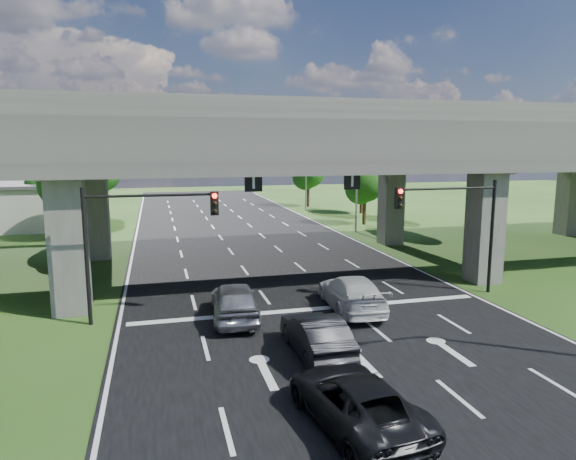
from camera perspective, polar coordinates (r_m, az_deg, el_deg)
name	(u,v)px	position (r m, az deg, el deg)	size (l,w,h in m)	color
ground	(337,336)	(21.68, 5.50, -11.60)	(160.00, 160.00, 0.00)	#244014
road	(280,276)	(30.81, -0.89, -5.17)	(18.00, 120.00, 0.03)	black
overpass	(272,143)	(31.78, -1.80, 9.67)	(80.00, 15.00, 10.00)	#3E3B38
signal_right	(457,216)	(27.55, 18.23, 1.48)	(5.76, 0.54, 6.00)	black
signal_left	(138,228)	(23.22, -16.34, 0.18)	(5.76, 0.54, 6.00)	black
streetlight_far	(353,167)	(46.31, 7.22, 6.93)	(3.38, 0.25, 10.00)	gray
streetlight_beyond	(303,162)	(61.46, 1.65, 7.58)	(3.38, 0.25, 10.00)	gray
tree_left_near	(67,182)	(45.62, -23.34, 4.92)	(4.50, 4.50, 7.80)	black
tree_left_mid	(47,184)	(54.03, -25.19, 4.68)	(3.91, 3.90, 6.76)	black
tree_left_far	(100,169)	(61.33, -20.21, 6.35)	(4.80, 4.80, 8.32)	black
tree_right_near	(365,179)	(51.20, 8.60, 5.61)	(4.20, 4.20, 7.28)	black
tree_right_mid	(362,177)	(59.74, 8.24, 5.83)	(3.91, 3.90, 6.76)	black
tree_right_far	(309,169)	(65.88, 2.31, 6.80)	(4.50, 4.50, 7.80)	black
car_silver	(235,301)	(23.26, -5.94, -7.84)	(2.02, 5.01, 1.71)	#94969B
car_dark	(316,335)	(19.44, 3.15, -11.57)	(1.63, 4.68, 1.54)	black
car_white	(352,293)	(24.68, 7.09, -6.95)	(2.27, 5.59, 1.62)	silver
car_trailing	(356,401)	(15.08, 7.54, -18.30)	(2.41, 5.22, 1.45)	black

